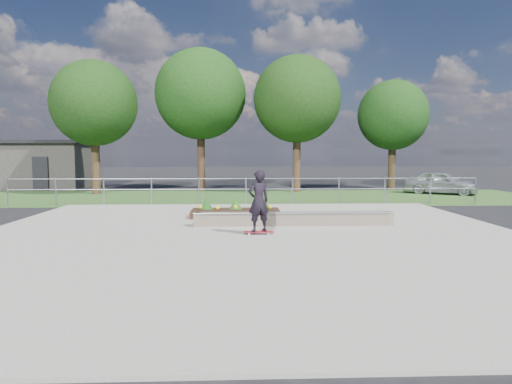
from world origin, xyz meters
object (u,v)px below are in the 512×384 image
at_px(planter_bed, 235,211).
at_px(parked_car, 441,182).
at_px(grind_ledge, 294,219).
at_px(skateboarder, 259,201).

xyz_separation_m(planter_bed, parked_car, (11.05, 8.63, 0.40)).
xyz_separation_m(grind_ledge, skateboarder, (-1.12, -1.47, 0.70)).
bearing_deg(grind_ledge, parked_car, 48.79).
relative_size(skateboarder, parked_car, 0.46).
xyz_separation_m(grind_ledge, parked_car, (9.28, 10.60, 0.38)).
distance_m(planter_bed, parked_car, 14.03).
bearing_deg(parked_car, grind_ledge, 170.60).
bearing_deg(parked_car, skateboarder, 171.03).
bearing_deg(grind_ledge, skateboarder, -127.48).
relative_size(grind_ledge, skateboarder, 3.45).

